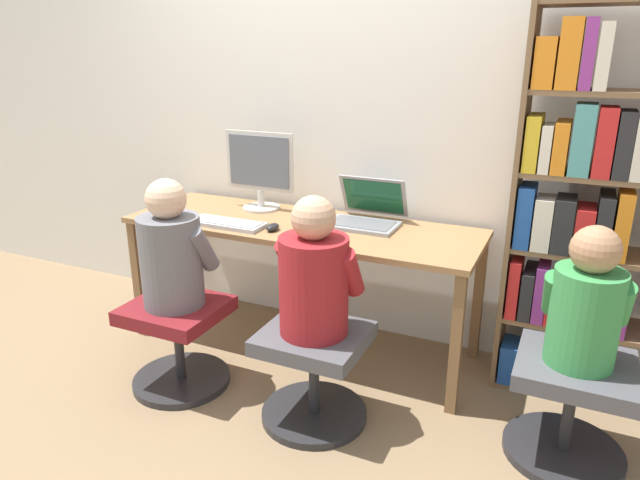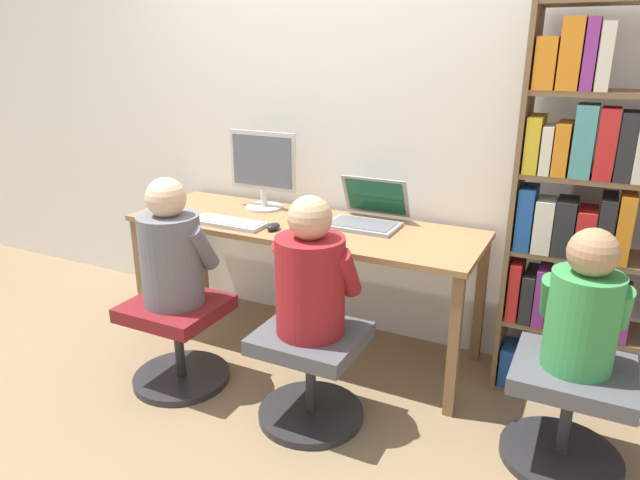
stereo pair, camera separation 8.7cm
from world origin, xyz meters
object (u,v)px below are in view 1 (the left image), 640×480
office_chair_left (178,338)px  person_at_laptop (314,276)px  person_near_shelf (586,305)px  laptop (366,215)px  office_chair_right (314,369)px  person_at_monitor (171,252)px  keyboard (227,223)px  bookshelf (587,219)px  desktop_monitor (260,170)px  office_chair_side (570,403)px

office_chair_left → person_at_laptop: size_ratio=0.79×
person_near_shelf → laptop: bearing=154.9°
laptop → office_chair_left: (-0.71, -0.76, -0.53)m
person_at_laptop → person_near_shelf: 1.09m
office_chair_right → person_at_monitor: person_at_monitor is taller
keyboard → bookshelf: size_ratio=0.23×
office_chair_left → bookshelf: bookshelf is taller
office_chair_right → person_at_monitor: bearing=-178.2°
person_at_monitor → person_near_shelf: bearing=7.4°
laptop → person_at_monitor: bearing=-133.2°
office_chair_right → person_at_laptop: person_at_laptop is taller
keyboard → person_near_shelf: person_near_shelf is taller
desktop_monitor → laptop: (0.67, -0.03, -0.18)m
person_at_laptop → bookshelf: 1.28m
desktop_monitor → office_chair_left: 1.06m
office_chair_left → office_chair_right: 0.74m
bookshelf → office_chair_side: size_ratio=3.73×
person_at_monitor → office_chair_side: (1.82, 0.23, -0.46)m
office_chair_side → person_at_laptop: bearing=-169.2°
desktop_monitor → person_near_shelf: size_ratio=0.79×
bookshelf → office_chair_right: bearing=-145.2°
bookshelf → keyboard: bearing=-169.3°
laptop → office_chair_right: (0.04, -0.73, -0.53)m
office_chair_right → office_chair_side: (1.07, 0.21, 0.00)m
keyboard → office_chair_side: size_ratio=0.86×
keyboard → office_chair_side: 1.85m
desktop_monitor → office_chair_left: bearing=-92.9°
desktop_monitor → keyboard: (0.00, -0.37, -0.22)m
person_near_shelf → office_chair_right: bearing=-168.8°
desktop_monitor → office_chair_side: 1.99m
office_chair_left → office_chair_side: bearing=7.4°
person_at_monitor → person_near_shelf: (1.82, 0.24, -0.02)m
office_chair_side → desktop_monitor: bearing=162.8°
office_chair_right → office_chair_side: bearing=11.0°
laptop → person_at_laptop: (0.04, -0.73, -0.08)m
laptop → bookshelf: bookshelf is taller
desktop_monitor → person_at_monitor: desktop_monitor is taller
office_chair_right → person_near_shelf: 1.18m
person_at_monitor → bookshelf: bearing=22.7°
person_at_monitor → office_chair_side: 1.89m
office_chair_right → person_near_shelf: person_near_shelf is taller
bookshelf → person_near_shelf: size_ratio=3.21×
keyboard → person_at_laptop: size_ratio=0.69×
keyboard → bookshelf: bookshelf is taller
keyboard → desktop_monitor: bearing=90.3°
desktop_monitor → person_at_monitor: 0.82m
keyboard → person_near_shelf: (1.78, -0.18, -0.05)m
keyboard → office_chair_right: (0.70, -0.39, -0.49)m
keyboard → office_chair_right: 0.94m
bookshelf → person_near_shelf: bookshelf is taller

